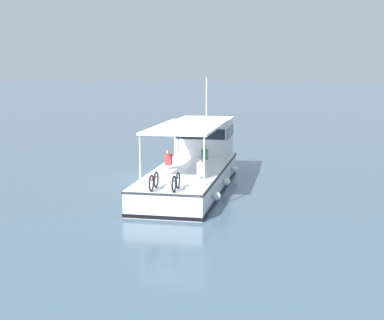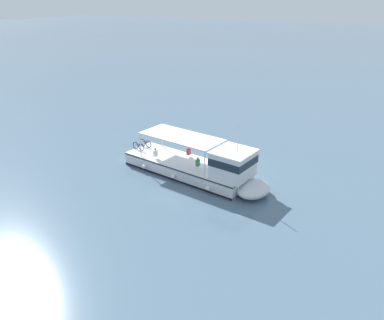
% 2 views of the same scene
% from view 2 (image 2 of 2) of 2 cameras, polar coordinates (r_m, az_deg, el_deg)
% --- Properties ---
extents(ground_plane, '(400.00, 400.00, 0.00)m').
position_cam_2_polar(ground_plane, '(31.92, 4.59, -1.69)').
color(ground_plane, slate).
extents(ferry_main, '(13.04, 5.16, 5.32)m').
position_cam_2_polar(ferry_main, '(30.05, 1.54, -1.14)').
color(ferry_main, silver).
rests_on(ferry_main, ground).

